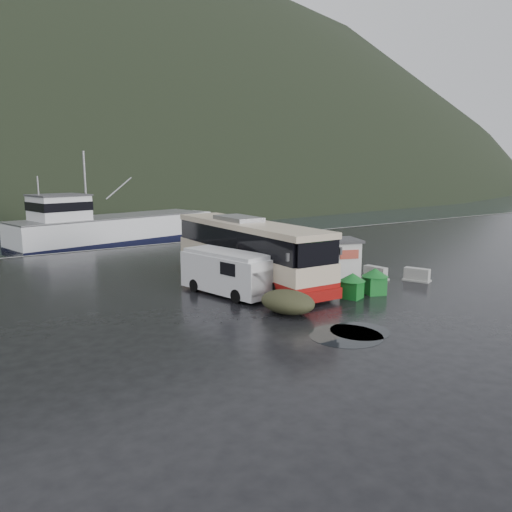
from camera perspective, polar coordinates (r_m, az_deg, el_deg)
ground at (r=26.41m, az=2.51°, el=-4.47°), size 160.00×160.00×0.00m
harbor_water at (r=131.64m, az=-27.26°, el=6.07°), size 300.00×180.00×0.02m
quay_edge at (r=43.83m, az=-13.13°, el=1.11°), size 160.00×0.60×1.50m
coach_bus at (r=29.73m, az=-0.92°, el=-2.81°), size 3.61×13.39×3.77m
white_van at (r=26.60m, az=-3.36°, el=-4.37°), size 3.04×5.86×2.33m
waste_bin_left at (r=26.22m, az=10.90°, el=-4.76°), size 1.22×1.22×1.33m
waste_bin_right at (r=27.33m, az=13.35°, el=-4.24°), size 1.28×1.28×1.40m
dome_tent at (r=23.22m, az=3.63°, el=-6.54°), size 2.62×3.16×1.07m
ticket_kiosk at (r=31.14m, az=8.86°, el=-2.34°), size 3.59×3.16×2.34m
jersey_barrier_a at (r=31.08m, az=17.87°, el=-2.74°), size 1.27×1.72×0.77m
jersey_barrier_b at (r=30.97m, az=13.47°, el=-2.57°), size 0.94×1.61×0.77m
fishing_trawler at (r=53.14m, az=-16.01°, el=2.51°), size 24.29×10.24×9.49m
puddles at (r=24.76m, az=7.90°, el=-5.54°), size 8.93×13.86×0.01m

